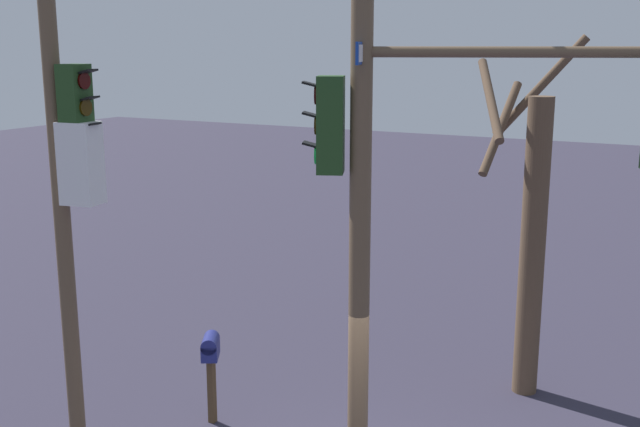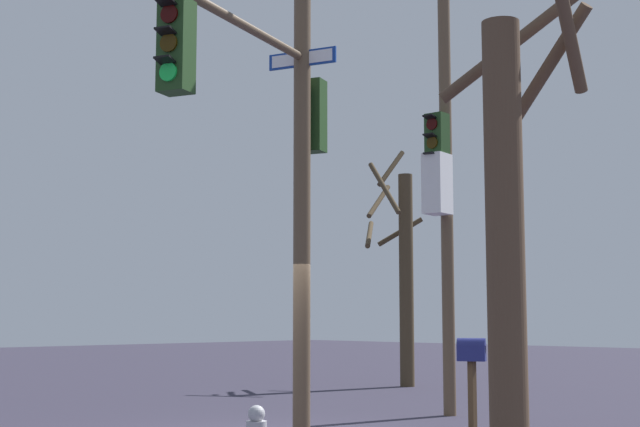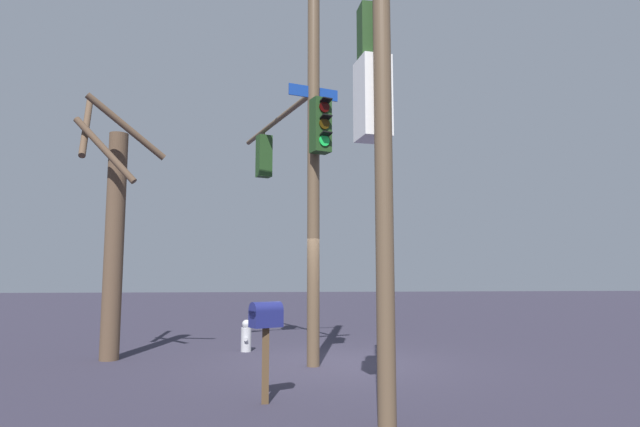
% 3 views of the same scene
% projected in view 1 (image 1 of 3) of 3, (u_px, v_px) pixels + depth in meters
% --- Properties ---
extents(main_signal_pole_assembly, '(5.68, 3.70, 8.77)m').
position_uv_depth(main_signal_pole_assembly, '(411.00, 112.00, 8.69)').
color(main_signal_pole_assembly, brown).
rests_on(main_signal_pole_assembly, ground).
extents(secondary_pole_assembly, '(0.77, 0.46, 7.84)m').
position_uv_depth(secondary_pole_assembly, '(68.00, 161.00, 10.13)').
color(secondary_pole_assembly, brown).
rests_on(secondary_pole_assembly, ground).
extents(mailbox, '(0.42, 0.50, 1.41)m').
position_uv_depth(mailbox, '(211.00, 354.00, 11.47)').
color(mailbox, '#4C3823').
rests_on(mailbox, ground).
extents(bare_tree_across_street, '(1.67, 2.02, 5.80)m').
position_uv_depth(bare_tree_across_street, '(530.00, 231.00, 12.23)').
color(bare_tree_across_street, brown).
rests_on(bare_tree_across_street, ground).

